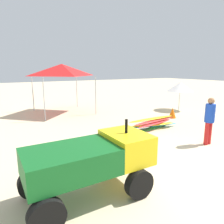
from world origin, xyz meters
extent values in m
plane|color=beige|center=(0.00, 0.00, 0.00)|extent=(80.00, 80.00, 0.00)
cube|color=#146023|center=(-3.12, 0.30, 0.85)|extent=(1.81, 1.12, 0.50)
cube|color=yellow|center=(-1.92, 0.29, 0.90)|extent=(0.81, 1.11, 0.60)
cylinder|color=black|center=(-1.92, 0.29, 1.35)|extent=(0.06, 0.06, 0.30)
cylinder|color=black|center=(-1.96, 0.84, 0.30)|extent=(0.60, 0.19, 0.60)
cylinder|color=black|center=(-1.97, -0.26, 0.30)|extent=(0.60, 0.19, 0.60)
cylinder|color=black|center=(-3.76, 0.86, 0.30)|extent=(0.60, 0.19, 0.60)
cylinder|color=black|center=(-3.77, -0.24, 0.30)|extent=(0.60, 0.19, 0.60)
ellipsoid|color=green|center=(1.81, 3.33, 0.04)|extent=(2.53, 0.83, 0.08)
ellipsoid|color=#268CCC|center=(1.70, 3.34, 0.12)|extent=(2.32, 0.76, 0.08)
ellipsoid|color=yellow|center=(1.57, 3.24, 0.20)|extent=(2.01, 0.76, 0.08)
ellipsoid|color=red|center=(1.59, 3.13, 0.28)|extent=(2.12, 0.61, 0.08)
ellipsoid|color=red|center=(1.64, 3.22, 0.36)|extent=(2.44, 0.56, 0.08)
ellipsoid|color=yellow|center=(1.56, 3.31, 0.44)|extent=(2.40, 0.26, 0.08)
cylinder|color=red|center=(1.85, 0.91, 0.39)|extent=(0.14, 0.14, 0.78)
cylinder|color=red|center=(2.01, 0.91, 0.39)|extent=(0.14, 0.14, 0.78)
cylinder|color=#193FB2|center=(1.93, 0.91, 1.09)|extent=(0.32, 0.32, 0.62)
sphere|color=#9E6B47|center=(1.93, 0.91, 1.51)|extent=(0.21, 0.21, 0.21)
cylinder|color=#B2B2B7|center=(-2.02, 7.14, 1.08)|extent=(0.05, 0.05, 2.16)
cylinder|color=#B2B2B7|center=(0.81, 7.14, 1.08)|extent=(0.05, 0.05, 2.16)
cylinder|color=#B2B2B7|center=(-2.02, 9.97, 1.08)|extent=(0.05, 0.05, 2.16)
cylinder|color=#B2B2B7|center=(0.81, 9.97, 1.08)|extent=(0.05, 0.05, 2.16)
pyramid|color=red|center=(-0.61, 8.55, 2.49)|extent=(2.83, 2.83, 0.66)
cylinder|color=beige|center=(5.86, 5.60, 0.87)|extent=(0.04, 0.04, 1.74)
cone|color=white|center=(5.86, 5.60, 1.46)|extent=(1.62, 1.62, 0.57)
cone|color=orange|center=(3.87, 4.28, 0.27)|extent=(0.38, 0.38, 0.55)
camera|label=1|loc=(-4.35, -3.14, 2.54)|focal=33.05mm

